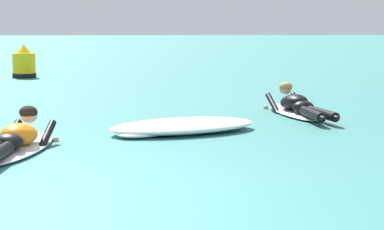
{
  "coord_description": "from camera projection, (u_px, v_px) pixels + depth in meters",
  "views": [
    {
      "loc": [
        0.78,
        -5.68,
        1.49
      ],
      "look_at": [
        1.28,
        3.79,
        0.21
      ],
      "focal_mm": 64.91,
      "sensor_mm": 36.0,
      "label": 1
    }
  ],
  "objects": [
    {
      "name": "surfer_far",
      "position": [
        297.0,
        107.0,
        11.03
      ],
      "size": [
        0.81,
        2.53,
        0.55
      ],
      "color": "white",
      "rests_on": "ground"
    },
    {
      "name": "surfer_near",
      "position": [
        14.0,
        142.0,
        7.84
      ],
      "size": [
        0.83,
        2.53,
        0.54
      ],
      "color": "silver",
      "rests_on": "ground"
    },
    {
      "name": "ground_plane",
      "position": [
        121.0,
        88.0,
        15.68
      ],
      "size": [
        120.0,
        120.0,
        0.0
      ],
      "primitive_type": "plane",
      "color": "#387A75"
    },
    {
      "name": "whitewater_front",
      "position": [
        183.0,
        126.0,
        9.38
      ],
      "size": [
        2.28,
        1.66,
        0.18
      ],
      "color": "white",
      "rests_on": "ground"
    },
    {
      "name": "channel_marker_buoy",
      "position": [
        24.0,
        65.0,
        18.44
      ],
      "size": [
        0.63,
        0.63,
        0.89
      ],
      "color": "yellow",
      "rests_on": "ground"
    }
  ]
}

